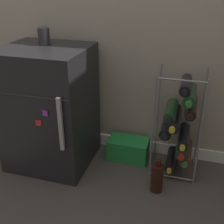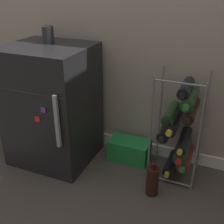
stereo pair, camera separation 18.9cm
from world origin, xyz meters
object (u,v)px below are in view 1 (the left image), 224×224
(soda_box, at_px, (128,149))
(loose_bottle_floor, at_px, (157,177))
(fridge_top_cup, at_px, (44,36))
(wine_rack, at_px, (180,124))
(mini_fridge, at_px, (50,108))

(soda_box, distance_m, loose_bottle_floor, 0.40)
(fridge_top_cup, distance_m, loose_bottle_floor, 1.16)
(loose_bottle_floor, bearing_deg, wine_rack, 68.94)
(loose_bottle_floor, bearing_deg, fridge_top_cup, 166.37)
(soda_box, relative_size, fridge_top_cup, 2.68)
(mini_fridge, height_order, wine_rack, mini_fridge)
(mini_fridge, height_order, loose_bottle_floor, mini_fridge)
(mini_fridge, xyz_separation_m, fridge_top_cup, (-0.02, 0.06, 0.48))
(fridge_top_cup, bearing_deg, mini_fridge, -70.78)
(soda_box, xyz_separation_m, fridge_top_cup, (-0.55, -0.10, 0.82))
(fridge_top_cup, height_order, loose_bottle_floor, fridge_top_cup)
(fridge_top_cup, bearing_deg, soda_box, 10.40)
(fridge_top_cup, xyz_separation_m, loose_bottle_floor, (0.81, -0.20, -0.80))
(mini_fridge, distance_m, wine_rack, 0.90)
(soda_box, distance_m, fridge_top_cup, 1.00)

